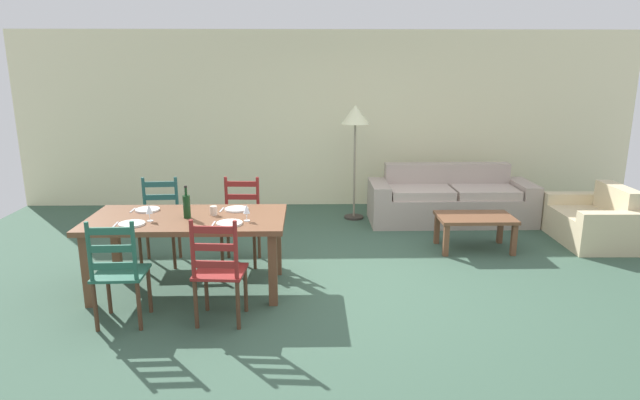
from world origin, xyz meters
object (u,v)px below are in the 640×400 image
(wine_glass_near_left, at_px, (149,210))
(dining_table, at_px, (187,226))
(dining_chair_near_left, at_px, (119,272))
(dining_chair_far_left, at_px, (160,222))
(standing_lamp, at_px, (355,121))
(wine_bottle, at_px, (187,206))
(couch, at_px, (449,201))
(wine_glass_near_right, at_px, (247,210))
(dining_chair_far_right, at_px, (241,221))
(armchair_upholstered, at_px, (596,223))
(coffee_cup_primary, at_px, (214,211))
(coffee_table, at_px, (475,221))
(dining_chair_near_right, at_px, (219,271))

(wine_glass_near_left, bearing_deg, dining_table, 23.33)
(dining_chair_near_left, bearing_deg, dining_chair_far_left, 92.17)
(wine_glass_near_left, relative_size, standing_lamp, 0.10)
(dining_chair_far_left, relative_size, wine_bottle, 3.04)
(couch, bearing_deg, wine_bottle, -143.26)
(wine_glass_near_right, bearing_deg, standing_lamp, 65.07)
(wine_glass_near_right, xyz_separation_m, couch, (2.60, 2.50, -0.57))
(dining_chair_far_right, distance_m, armchair_upholstered, 4.44)
(wine_bottle, bearing_deg, coffee_cup_primary, 21.44)
(dining_chair_far_right, bearing_deg, coffee_cup_primary, -103.58)
(wine_glass_near_right, distance_m, coffee_table, 2.93)
(dining_chair_near_right, bearing_deg, wine_glass_near_left, 140.99)
(couch, distance_m, armchair_upholstered, 1.89)
(wine_bottle, height_order, armchair_upholstered, wine_bottle)
(dining_chair_near_right, bearing_deg, standing_lamp, 66.27)
(dining_chair_near_left, bearing_deg, coffee_cup_primary, 50.01)
(dining_chair_far_left, distance_m, coffee_cup_primary, 1.07)
(armchair_upholstered, bearing_deg, wine_glass_near_right, -160.04)
(wine_bottle, bearing_deg, dining_chair_near_left, -121.61)
(dining_chair_near_left, distance_m, wine_glass_near_right, 1.25)
(wine_bottle, xyz_separation_m, coffee_cup_primary, (0.24, 0.09, -0.07))
(dining_chair_near_right, bearing_deg, dining_table, 119.67)
(dining_chair_near_left, xyz_separation_m, dining_chair_far_left, (-0.06, 1.52, 0.00))
(standing_lamp, bearing_deg, armchair_upholstered, -21.20)
(wine_glass_near_left, distance_m, coffee_table, 3.76)
(dining_chair_far_right, bearing_deg, standing_lamp, 51.01)
(dining_chair_near_right, distance_m, couch, 4.15)
(dining_chair_near_right, relative_size, armchair_upholstered, 0.82)
(coffee_table, bearing_deg, standing_lamp, 133.83)
(coffee_cup_primary, bearing_deg, standing_lamp, 57.12)
(coffee_table, bearing_deg, couch, 89.71)
(dining_chair_far_left, bearing_deg, coffee_cup_primary, -43.98)
(wine_glass_near_right, distance_m, standing_lamp, 3.01)
(dining_chair_far_left, distance_m, wine_glass_near_right, 1.48)
(dining_chair_near_right, bearing_deg, coffee_cup_primary, 101.60)
(wine_bottle, xyz_separation_m, standing_lamp, (1.83, 2.56, 0.54))
(coffee_table, xyz_separation_m, armchair_upholstered, (1.62, 0.25, -0.11))
(dining_table, xyz_separation_m, dining_chair_near_right, (0.41, -0.73, -0.19))
(wine_glass_near_right, bearing_deg, coffee_table, 26.32)
(coffee_cup_primary, height_order, standing_lamp, standing_lamp)
(dining_chair_near_left, distance_m, dining_chair_far_left, 1.52)
(wine_bottle, distance_m, couch, 4.01)
(wine_glass_near_left, height_order, couch, wine_glass_near_left)
(armchair_upholstered, bearing_deg, couch, 149.15)
(dining_chair_far_right, height_order, coffee_table, dining_chair_far_right)
(dining_table, bearing_deg, dining_chair_near_left, -119.88)
(dining_chair_far_left, xyz_separation_m, coffee_cup_primary, (0.74, -0.71, 0.32))
(dining_chair_far_left, xyz_separation_m, couch, (3.68, 1.57, -0.19))
(armchair_upholstered, bearing_deg, wine_glass_near_left, -163.53)
(coffee_table, bearing_deg, dining_chair_far_left, -174.47)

